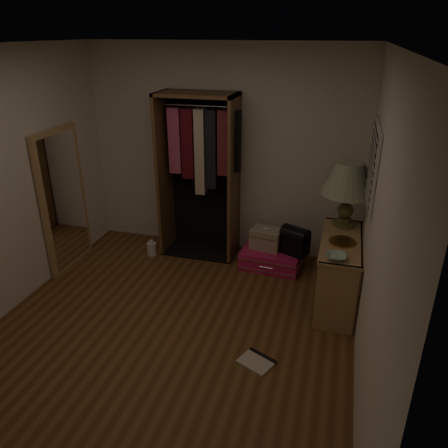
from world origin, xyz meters
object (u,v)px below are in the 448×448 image
(black_bag, at_px, (295,240))
(pink_suitcase, at_px, (271,258))
(console_bookshelf, at_px, (338,268))
(table_lamp, at_px, (349,180))
(white_jug, at_px, (152,249))
(train_case, at_px, (266,238))
(open_wardrobe, at_px, (202,163))
(floor_mirror, at_px, (64,200))

(black_bag, bearing_deg, pink_suitcase, -157.41)
(console_bookshelf, height_order, table_lamp, table_lamp)
(black_bag, height_order, white_jug, black_bag)
(pink_suitcase, relative_size, table_lamp, 1.09)
(train_case, bearing_deg, console_bookshelf, -24.78)
(pink_suitcase, xyz_separation_m, train_case, (-0.08, 0.04, 0.24))
(train_case, distance_m, table_lamp, 1.30)
(open_wardrobe, distance_m, white_jug, 1.31)
(open_wardrobe, bearing_deg, table_lamp, -12.50)
(white_jug, bearing_deg, console_bookshelf, -10.08)
(open_wardrobe, bearing_deg, pink_suitcase, -10.35)
(console_bookshelf, bearing_deg, floor_mirror, -179.20)
(open_wardrobe, distance_m, floor_mirror, 1.71)
(console_bookshelf, height_order, open_wardrobe, open_wardrobe)
(open_wardrobe, height_order, white_jug, open_wardrobe)
(floor_mirror, relative_size, pink_suitcase, 2.22)
(train_case, distance_m, black_bag, 0.36)
(black_bag, height_order, table_lamp, table_lamp)
(train_case, bearing_deg, table_lamp, -6.91)
(pink_suitcase, bearing_deg, console_bookshelf, -30.78)
(pink_suitcase, xyz_separation_m, white_jug, (-1.56, -0.13, -0.02))
(open_wardrobe, distance_m, train_case, 1.23)
(white_jug, bearing_deg, train_case, 6.53)
(pink_suitcase, height_order, white_jug, pink_suitcase)
(train_case, bearing_deg, black_bag, 2.01)
(console_bookshelf, distance_m, table_lamp, 0.93)
(table_lamp, bearing_deg, train_case, 164.17)
(console_bookshelf, xyz_separation_m, white_jug, (-2.36, 0.42, -0.30))
(black_bag, distance_m, table_lamp, 1.04)
(pink_suitcase, relative_size, black_bag, 2.02)
(black_bag, xyz_separation_m, table_lamp, (0.54, -0.21, 0.86))
(black_bag, relative_size, white_jug, 1.79)
(floor_mirror, bearing_deg, white_jug, 28.06)
(console_bookshelf, xyz_separation_m, pink_suitcase, (-0.81, 0.55, -0.28))
(train_case, height_order, black_bag, black_bag)
(white_jug, bearing_deg, floor_mirror, -151.94)
(train_case, xyz_separation_m, table_lamp, (0.89, -0.25, 0.91))
(floor_mirror, bearing_deg, table_lamp, 6.74)
(floor_mirror, bearing_deg, black_bag, 12.35)
(floor_mirror, height_order, table_lamp, floor_mirror)
(table_lamp, distance_m, white_jug, 2.65)
(train_case, relative_size, white_jug, 1.94)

